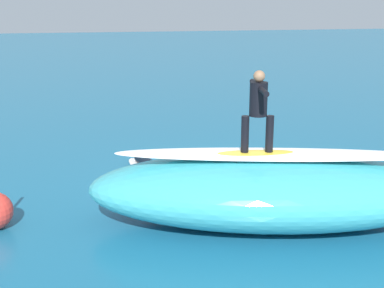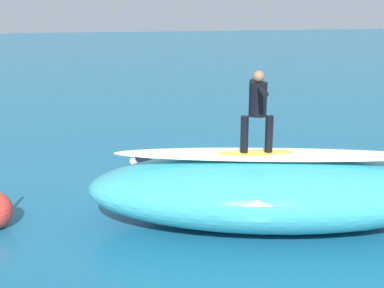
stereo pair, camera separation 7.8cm
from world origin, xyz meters
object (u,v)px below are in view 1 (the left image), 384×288
surfer_riding (258,105)px  surfboard_paddling (145,168)px  surfer_paddling (146,163)px  surfboard_riding (257,154)px

surfer_riding → surfboard_paddling: surfer_riding is taller
surfboard_paddling → surfer_riding: bearing=-171.7°
surfboard_paddling → surfer_paddling: size_ratio=1.21×
surfboard_riding → surfer_riding: 0.99m
surfer_riding → surfboard_paddling: (1.81, -4.04, -2.45)m
surfer_riding → surfboard_paddling: bearing=-57.9°
surfboard_riding → surfer_paddling: surfboard_riding is taller
surfer_paddling → surfer_riding: bearing=-171.5°
surfboard_paddling → surfboard_riding: bearing=-171.7°
surfboard_riding → surfer_paddling: 4.49m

